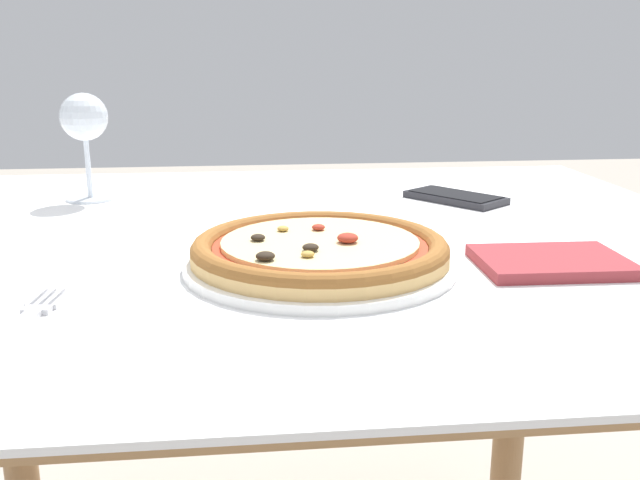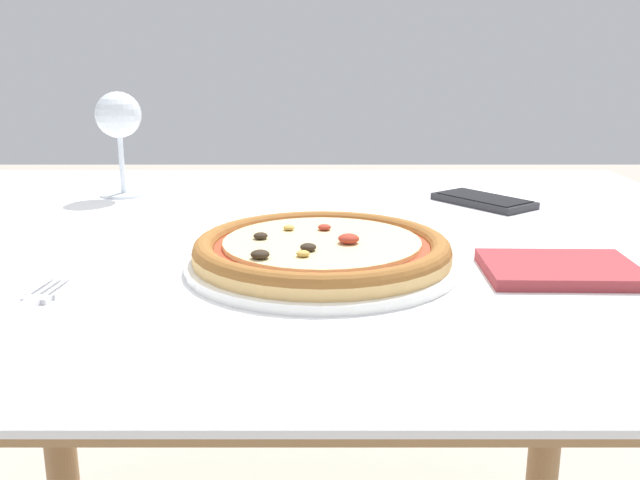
% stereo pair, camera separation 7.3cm
% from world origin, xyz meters
% --- Properties ---
extents(dining_table, '(1.14, 0.94, 0.71)m').
position_xyz_m(dining_table, '(0.00, 0.00, 0.61)').
color(dining_table, '#997047').
rests_on(dining_table, ground_plane).
extents(pizza_plate, '(0.28, 0.28, 0.04)m').
position_xyz_m(pizza_plate, '(0.04, -0.14, 0.72)').
color(pizza_plate, white).
rests_on(pizza_plate, dining_table).
extents(fork, '(0.04, 0.17, 0.00)m').
position_xyz_m(fork, '(-0.22, -0.27, 0.71)').
color(fork, silver).
rests_on(fork, dining_table).
extents(wine_glass_far_left, '(0.07, 0.07, 0.16)m').
position_xyz_m(wine_glass_far_left, '(-0.27, 0.24, 0.82)').
color(wine_glass_far_left, silver).
rests_on(wine_glass_far_left, dining_table).
extents(cell_phone, '(0.14, 0.16, 0.01)m').
position_xyz_m(cell_phone, '(0.27, 0.17, 0.71)').
color(cell_phone, '#232328').
rests_on(cell_phone, dining_table).
extents(napkin_folded, '(0.15, 0.11, 0.01)m').
position_xyz_m(napkin_folded, '(0.27, -0.17, 0.71)').
color(napkin_folded, '#933338').
rests_on(napkin_folded, dining_table).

